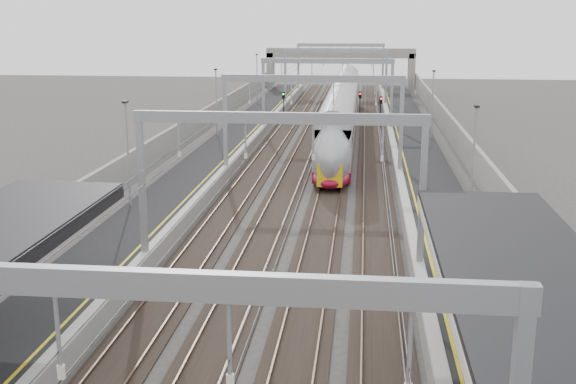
# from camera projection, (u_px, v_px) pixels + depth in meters

# --- Properties ---
(platform_left) EXTENTS (4.00, 120.00, 1.00)m
(platform_left) POSITION_uv_depth(u_px,v_px,m) (212.00, 163.00, 56.02)
(platform_left) COLOR black
(platform_left) RESTS_ON ground
(platform_right) EXTENTS (4.00, 120.00, 1.00)m
(platform_right) POSITION_uv_depth(u_px,v_px,m) (420.00, 168.00, 54.39)
(platform_right) COLOR black
(platform_right) RESTS_ON ground
(tracks) EXTENTS (11.40, 140.00, 0.20)m
(tracks) POSITION_uv_depth(u_px,v_px,m) (315.00, 171.00, 55.31)
(tracks) COLOR black
(tracks) RESTS_ON ground
(overhead_line) EXTENTS (13.00, 140.00, 6.60)m
(overhead_line) POSITION_uv_depth(u_px,v_px,m) (321.00, 83.00, 60.24)
(overhead_line) COLOR gray
(overhead_line) RESTS_ON platform_left
(overbridge) EXTENTS (22.00, 2.20, 6.90)m
(overbridge) POSITION_uv_depth(u_px,v_px,m) (340.00, 59.00, 107.16)
(overbridge) COLOR slate
(overbridge) RESTS_ON ground
(wall_left) EXTENTS (0.30, 120.00, 3.20)m
(wall_left) POSITION_uv_depth(u_px,v_px,m) (171.00, 148.00, 56.08)
(wall_left) COLOR slate
(wall_left) RESTS_ON ground
(wall_right) EXTENTS (0.30, 120.00, 3.20)m
(wall_right) POSITION_uv_depth(u_px,v_px,m) (464.00, 154.00, 53.80)
(wall_right) COLOR slate
(wall_right) RESTS_ON ground
(train) EXTENTS (2.71, 49.46, 4.29)m
(train) POSITION_uv_depth(u_px,v_px,m) (341.00, 117.00, 69.88)
(train) COLOR maroon
(train) RESTS_ON ground
(signal_green) EXTENTS (0.32, 0.32, 3.48)m
(signal_green) POSITION_uv_depth(u_px,v_px,m) (283.00, 101.00, 79.53)
(signal_green) COLOR black
(signal_green) RESTS_ON ground
(signal_red_near) EXTENTS (0.32, 0.32, 3.48)m
(signal_red_near) POSITION_uv_depth(u_px,v_px,m) (360.00, 101.00, 79.85)
(signal_red_near) COLOR black
(signal_red_near) RESTS_ON ground
(signal_red_far) EXTENTS (0.32, 0.32, 3.48)m
(signal_red_far) POSITION_uv_depth(u_px,v_px,m) (381.00, 107.00, 75.09)
(signal_red_far) COLOR black
(signal_red_far) RESTS_ON ground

